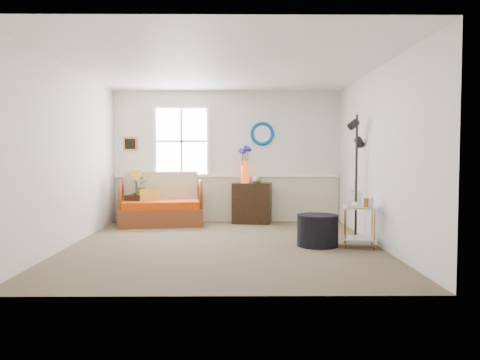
{
  "coord_description": "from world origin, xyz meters",
  "views": [
    {
      "loc": [
        0.18,
        -6.82,
        1.32
      ],
      "look_at": [
        0.24,
        0.16,
        0.95
      ],
      "focal_mm": 35.0,
      "sensor_mm": 36.0,
      "label": 1
    }
  ],
  "objects_px": {
    "loveseat": "(161,199)",
    "cabinet": "(252,203)",
    "floor_lamp": "(356,176)",
    "lamp_stand": "(136,210)",
    "side_table": "(359,227)",
    "ottoman": "(318,230)"
  },
  "relations": [
    {
      "from": "floor_lamp",
      "to": "lamp_stand",
      "type": "bearing_deg",
      "value": 139.35
    },
    {
      "from": "loveseat",
      "to": "side_table",
      "type": "relative_size",
      "value": 2.62
    },
    {
      "from": "side_table",
      "to": "loveseat",
      "type": "bearing_deg",
      "value": 145.87
    },
    {
      "from": "loveseat",
      "to": "side_table",
      "type": "height_order",
      "value": "loveseat"
    },
    {
      "from": "loveseat",
      "to": "floor_lamp",
      "type": "bearing_deg",
      "value": -30.48
    },
    {
      "from": "loveseat",
      "to": "ottoman",
      "type": "height_order",
      "value": "loveseat"
    },
    {
      "from": "lamp_stand",
      "to": "side_table",
      "type": "bearing_deg",
      "value": -31.03
    },
    {
      "from": "side_table",
      "to": "floor_lamp",
      "type": "distance_m",
      "value": 1.06
    },
    {
      "from": "floor_lamp",
      "to": "cabinet",
      "type": "bearing_deg",
      "value": 114.28
    },
    {
      "from": "lamp_stand",
      "to": "floor_lamp",
      "type": "distance_m",
      "value": 4.15
    },
    {
      "from": "loveseat",
      "to": "lamp_stand",
      "type": "xyz_separation_m",
      "value": [
        -0.49,
        0.05,
        -0.21
      ]
    },
    {
      "from": "side_table",
      "to": "ottoman",
      "type": "xyz_separation_m",
      "value": [
        -0.58,
        0.09,
        -0.06
      ]
    },
    {
      "from": "loveseat",
      "to": "cabinet",
      "type": "height_order",
      "value": "loveseat"
    },
    {
      "from": "lamp_stand",
      "to": "cabinet",
      "type": "relative_size",
      "value": 0.72
    },
    {
      "from": "loveseat",
      "to": "lamp_stand",
      "type": "relative_size",
      "value": 2.68
    },
    {
      "from": "side_table",
      "to": "floor_lamp",
      "type": "bearing_deg",
      "value": 79.14
    },
    {
      "from": "loveseat",
      "to": "cabinet",
      "type": "distance_m",
      "value": 1.75
    },
    {
      "from": "side_table",
      "to": "floor_lamp",
      "type": "height_order",
      "value": "floor_lamp"
    },
    {
      "from": "cabinet",
      "to": "lamp_stand",
      "type": "bearing_deg",
      "value": -165.38
    },
    {
      "from": "cabinet",
      "to": "side_table",
      "type": "height_order",
      "value": "cabinet"
    },
    {
      "from": "cabinet",
      "to": "floor_lamp",
      "type": "height_order",
      "value": "floor_lamp"
    },
    {
      "from": "loveseat",
      "to": "ottoman",
      "type": "relative_size",
      "value": 2.57
    }
  ]
}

